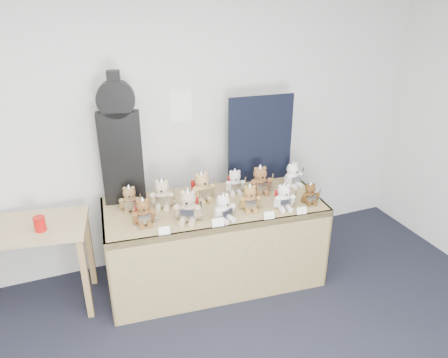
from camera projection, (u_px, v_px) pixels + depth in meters
name	position (u px, v px, depth m)	size (l,w,h in m)	color
room_shell	(181.00, 106.00, 4.02)	(6.00, 6.00, 6.00)	white
display_table	(216.00, 225.00, 3.88)	(2.01, 0.99, 0.81)	olive
side_table	(27.00, 240.00, 3.58)	(1.05, 0.70, 0.81)	tan
guitar_case	(120.00, 142.00, 3.68)	(0.37, 0.17, 1.16)	black
navy_board	(260.00, 139.00, 4.16)	(0.64, 0.02, 0.85)	black
red_cup	(40.00, 224.00, 3.44)	(0.09, 0.09, 0.12)	#B6100C
teddy_front_far_left	(143.00, 213.00, 3.53)	(0.21, 0.18, 0.26)	brown
teddy_front_left	(188.00, 207.00, 3.57)	(0.25, 0.25, 0.31)	tan
teddy_front_centre	(223.00, 208.00, 3.59)	(0.22, 0.20, 0.26)	silver
teddy_front_right	(250.00, 198.00, 3.75)	(0.21, 0.19, 0.26)	olive
teddy_front_far_right	(284.00, 197.00, 3.77)	(0.21, 0.19, 0.26)	white
teddy_front_end	(310.00, 194.00, 3.86)	(0.18, 0.16, 0.22)	#51361B
teddy_back_left	(162.00, 194.00, 3.79)	(0.23, 0.22, 0.29)	#C1B18D
teddy_back_centre_left	(202.00, 187.00, 3.90)	(0.25, 0.22, 0.30)	tan
teddy_back_centre_right	(235.00, 182.00, 4.05)	(0.21, 0.19, 0.25)	silver
teddy_back_right	(260.00, 181.00, 4.04)	(0.24, 0.20, 0.29)	brown
teddy_back_end	(293.00, 175.00, 4.18)	(0.22, 0.19, 0.26)	white
teddy_back_far_left	(130.00, 199.00, 3.74)	(0.21, 0.18, 0.25)	olive
entry_card_a	(164.00, 231.00, 3.40)	(0.09, 0.00, 0.07)	white
entry_card_b	(218.00, 222.00, 3.51)	(0.10, 0.00, 0.07)	white
entry_card_c	(269.00, 215.00, 3.62)	(0.09, 0.00, 0.07)	white
entry_card_d	(302.00, 211.00, 3.69)	(0.09, 0.00, 0.06)	white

